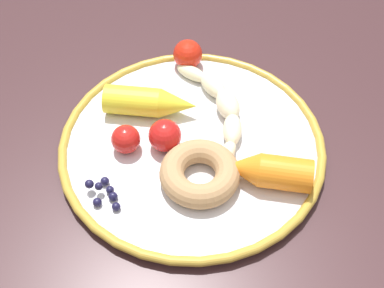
{
  "coord_description": "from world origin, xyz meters",
  "views": [
    {
      "loc": [
        -0.46,
        0.04,
        1.3
      ],
      "look_at": [
        -0.03,
        0.01,
        0.75
      ],
      "focal_mm": 49.78,
      "sensor_mm": 36.0,
      "label": 1
    }
  ],
  "objects_px": {
    "dining_table": "(200,176)",
    "plate": "(192,145)",
    "donut": "(200,173)",
    "blueberry_pile": "(104,192)",
    "banana": "(220,108)",
    "tomato_mid": "(126,139)",
    "tomato_near": "(165,135)",
    "carrot_yellow": "(151,102)",
    "tomato_far": "(188,54)",
    "carrot_orange": "(268,171)"
  },
  "relations": [
    {
      "from": "donut",
      "to": "carrot_orange",
      "type": "bearing_deg",
      "value": -93.54
    },
    {
      "from": "carrot_orange",
      "to": "dining_table",
      "type": "bearing_deg",
      "value": 40.01
    },
    {
      "from": "plate",
      "to": "carrot_yellow",
      "type": "height_order",
      "value": "carrot_yellow"
    },
    {
      "from": "donut",
      "to": "tomato_far",
      "type": "xyz_separation_m",
      "value": [
        0.21,
        0.0,
        0.01
      ]
    },
    {
      "from": "dining_table",
      "to": "banana",
      "type": "bearing_deg",
      "value": -46.58
    },
    {
      "from": "dining_table",
      "to": "donut",
      "type": "relative_size",
      "value": 10.76
    },
    {
      "from": "donut",
      "to": "blueberry_pile",
      "type": "distance_m",
      "value": 0.12
    },
    {
      "from": "banana",
      "to": "tomato_near",
      "type": "relative_size",
      "value": 4.76
    },
    {
      "from": "banana",
      "to": "tomato_near",
      "type": "xyz_separation_m",
      "value": [
        -0.05,
        0.08,
        0.01
      ]
    },
    {
      "from": "banana",
      "to": "carrot_yellow",
      "type": "xyz_separation_m",
      "value": [
        0.01,
        0.09,
        0.01
      ]
    },
    {
      "from": "tomato_near",
      "to": "donut",
      "type": "bearing_deg",
      "value": -144.4
    },
    {
      "from": "carrot_orange",
      "to": "blueberry_pile",
      "type": "bearing_deg",
      "value": 93.39
    },
    {
      "from": "plate",
      "to": "banana",
      "type": "xyz_separation_m",
      "value": [
        0.05,
        -0.04,
        0.02
      ]
    },
    {
      "from": "blueberry_pile",
      "to": "plate",
      "type": "bearing_deg",
      "value": -55.56
    },
    {
      "from": "banana",
      "to": "blueberry_pile",
      "type": "distance_m",
      "value": 0.2
    },
    {
      "from": "dining_table",
      "to": "carrot_yellow",
      "type": "xyz_separation_m",
      "value": [
        0.03,
        0.07,
        0.13
      ]
    },
    {
      "from": "carrot_orange",
      "to": "blueberry_pile",
      "type": "relative_size",
      "value": 2.33
    },
    {
      "from": "plate",
      "to": "tomato_mid",
      "type": "distance_m",
      "value": 0.09
    },
    {
      "from": "banana",
      "to": "carrot_orange",
      "type": "distance_m",
      "value": 0.13
    },
    {
      "from": "donut",
      "to": "tomato_far",
      "type": "distance_m",
      "value": 0.21
    },
    {
      "from": "carrot_yellow",
      "to": "tomato_near",
      "type": "bearing_deg",
      "value": -163.68
    },
    {
      "from": "blueberry_pile",
      "to": "tomato_near",
      "type": "distance_m",
      "value": 0.11
    },
    {
      "from": "tomato_near",
      "to": "carrot_orange",
      "type": "bearing_deg",
      "value": -116.9
    },
    {
      "from": "dining_table",
      "to": "carrot_orange",
      "type": "distance_m",
      "value": 0.17
    },
    {
      "from": "tomato_mid",
      "to": "tomato_far",
      "type": "xyz_separation_m",
      "value": [
        0.15,
        -0.09,
        0.0
      ]
    },
    {
      "from": "plate",
      "to": "tomato_mid",
      "type": "bearing_deg",
      "value": 91.81
    },
    {
      "from": "dining_table",
      "to": "carrot_orange",
      "type": "height_order",
      "value": "carrot_orange"
    },
    {
      "from": "tomato_mid",
      "to": "carrot_yellow",
      "type": "bearing_deg",
      "value": -27.55
    },
    {
      "from": "carrot_orange",
      "to": "blueberry_pile",
      "type": "distance_m",
      "value": 0.2
    },
    {
      "from": "banana",
      "to": "tomato_mid",
      "type": "height_order",
      "value": "tomato_mid"
    },
    {
      "from": "plate",
      "to": "tomato_mid",
      "type": "xyz_separation_m",
      "value": [
        -0.0,
        0.08,
        0.02
      ]
    },
    {
      "from": "donut",
      "to": "tomato_mid",
      "type": "bearing_deg",
      "value": 58.39
    },
    {
      "from": "dining_table",
      "to": "carrot_orange",
      "type": "relative_size",
      "value": 9.49
    },
    {
      "from": "dining_table",
      "to": "carrot_yellow",
      "type": "relative_size",
      "value": 8.21
    },
    {
      "from": "plate",
      "to": "tomato_mid",
      "type": "relative_size",
      "value": 9.3
    },
    {
      "from": "banana",
      "to": "tomato_far",
      "type": "distance_m",
      "value": 0.11
    },
    {
      "from": "plate",
      "to": "tomato_near",
      "type": "distance_m",
      "value": 0.04
    },
    {
      "from": "dining_table",
      "to": "blueberry_pile",
      "type": "distance_m",
      "value": 0.2
    },
    {
      "from": "tomato_far",
      "to": "carrot_orange",
      "type": "bearing_deg",
      "value": -158.14
    },
    {
      "from": "banana",
      "to": "carrot_orange",
      "type": "relative_size",
      "value": 1.8
    },
    {
      "from": "carrot_yellow",
      "to": "tomato_mid",
      "type": "relative_size",
      "value": 3.46
    },
    {
      "from": "donut",
      "to": "blueberry_pile",
      "type": "xyz_separation_m",
      "value": [
        -0.02,
        0.12,
        -0.01
      ]
    },
    {
      "from": "tomato_near",
      "to": "tomato_mid",
      "type": "xyz_separation_m",
      "value": [
        -0.0,
        0.05,
        -0.0
      ]
    },
    {
      "from": "carrot_orange",
      "to": "carrot_yellow",
      "type": "height_order",
      "value": "carrot_orange"
    },
    {
      "from": "banana",
      "to": "donut",
      "type": "bearing_deg",
      "value": 162.41
    },
    {
      "from": "dining_table",
      "to": "plate",
      "type": "xyz_separation_m",
      "value": [
        -0.03,
        0.01,
        0.11
      ]
    },
    {
      "from": "plate",
      "to": "carrot_yellow",
      "type": "bearing_deg",
      "value": 41.55
    },
    {
      "from": "blueberry_pile",
      "to": "tomato_mid",
      "type": "xyz_separation_m",
      "value": [
        0.07,
        -0.03,
        0.01
      ]
    },
    {
      "from": "tomato_mid",
      "to": "banana",
      "type": "bearing_deg",
      "value": -66.76
    },
    {
      "from": "carrot_yellow",
      "to": "tomato_mid",
      "type": "height_order",
      "value": "carrot_yellow"
    }
  ]
}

